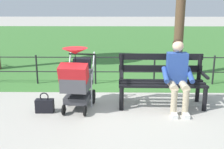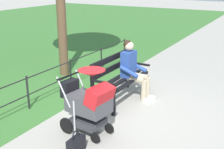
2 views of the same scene
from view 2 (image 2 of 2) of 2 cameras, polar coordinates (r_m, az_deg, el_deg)
The scene contains 6 objects.
ground_plane at distance 5.87m, azimuth -0.83°, elevation -7.12°, with size 60.00×60.00×0.00m, color #ADA89E.
park_bench at distance 6.25m, azimuth 1.25°, elevation -0.30°, with size 1.61×0.62×0.96m.
person_on_bench at distance 6.32m, azimuth 4.13°, elevation 1.31°, with size 0.54×0.74×1.28m.
stroller at distance 4.84m, azimuth -4.53°, elevation -5.23°, with size 0.59×0.93×1.15m.
handbag at distance 4.57m, azimuth -7.03°, elevation -13.46°, with size 0.32×0.14×0.37m.
park_fence at distance 6.51m, azimuth -11.84°, elevation -0.92°, with size 7.02×0.04×0.70m.
Camera 2 is at (4.56, 2.70, 2.54)m, focal length 46.77 mm.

